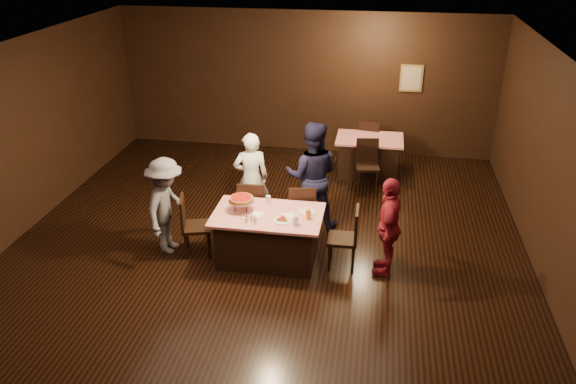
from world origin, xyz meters
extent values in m
plane|color=black|center=(0.00, 0.00, 0.00)|extent=(10.00, 10.00, 0.00)
cube|color=silver|center=(0.00, 0.00, 3.00)|extent=(8.00, 10.00, 0.04)
cube|color=black|center=(0.00, 5.00, 1.50)|extent=(8.00, 0.04, 3.00)
cube|color=black|center=(4.00, 0.00, 1.50)|extent=(0.04, 10.00, 3.00)
cube|color=tan|center=(2.20, 4.97, 1.70)|extent=(0.46, 0.03, 0.56)
cube|color=beige|center=(2.20, 4.95, 1.70)|extent=(0.38, 0.01, 0.48)
cube|color=#B50C0C|center=(0.10, 0.39, 0.39)|extent=(1.60, 1.00, 0.77)
cube|color=red|center=(1.45, 3.82, 0.39)|extent=(1.30, 0.90, 0.77)
cube|color=black|center=(-0.30, 1.14, 0.47)|extent=(0.45, 0.45, 0.95)
cube|color=black|center=(0.50, 1.14, 0.47)|extent=(0.48, 0.48, 0.95)
cube|color=black|center=(-1.00, 0.39, 0.47)|extent=(0.51, 0.51, 0.95)
cube|color=black|center=(1.20, 0.39, 0.47)|extent=(0.42, 0.42, 0.95)
cube|color=black|center=(1.45, 3.12, 0.47)|extent=(0.48, 0.48, 0.95)
cube|color=black|center=(1.45, 4.42, 0.47)|extent=(0.48, 0.48, 0.95)
imported|color=white|center=(-0.41, 1.53, 0.79)|extent=(0.66, 0.53, 1.58)
imported|color=black|center=(0.60, 1.53, 0.91)|extent=(0.92, 0.74, 1.82)
imported|color=slate|center=(-1.45, 0.40, 0.76)|extent=(0.63, 1.02, 1.53)
imported|color=maroon|center=(1.84, 0.35, 0.74)|extent=(0.43, 0.90, 1.48)
cylinder|color=black|center=(-0.30, 0.54, 0.84)|extent=(0.01, 0.01, 0.15)
cylinder|color=black|center=(-0.39, 0.39, 0.84)|extent=(0.01, 0.01, 0.15)
cylinder|color=black|center=(-0.22, 0.39, 0.84)|extent=(0.01, 0.01, 0.15)
cylinder|color=silver|center=(-0.30, 0.44, 0.93)|extent=(0.38, 0.38, 0.01)
cylinder|color=#B27233|center=(-0.30, 0.44, 0.96)|extent=(0.35, 0.35, 0.05)
cylinder|color=#A5140C|center=(-0.30, 0.44, 0.98)|extent=(0.30, 0.30, 0.01)
cylinder|color=white|center=(0.35, 0.21, 0.78)|extent=(0.25, 0.25, 0.01)
cylinder|color=#B27233|center=(0.35, 0.21, 0.81)|extent=(0.18, 0.18, 0.04)
cylinder|color=#A5140C|center=(0.35, 0.21, 0.83)|extent=(0.14, 0.14, 0.01)
cylinder|color=white|center=(0.65, 0.54, 0.78)|extent=(0.25, 0.25, 0.01)
cylinder|color=silver|center=(0.55, 0.14, 0.84)|extent=(0.08, 0.08, 0.14)
cylinder|color=#BF7F26|center=(0.70, 0.34, 0.84)|extent=(0.08, 0.08, 0.14)
cylinder|color=silver|center=(0.05, 0.69, 0.84)|extent=(0.08, 0.08, 0.14)
cylinder|color=silver|center=(-0.08, 0.14, 0.81)|extent=(0.04, 0.04, 0.08)
cylinder|color=silver|center=(-0.08, 0.14, 0.85)|extent=(0.05, 0.05, 0.02)
cylinder|color=silver|center=(-0.02, 0.09, 0.81)|extent=(0.04, 0.04, 0.08)
cylinder|color=silver|center=(-0.02, 0.09, 0.85)|extent=(0.05, 0.05, 0.02)
cylinder|color=silver|center=(-0.14, 0.09, 0.81)|extent=(0.04, 0.04, 0.08)
cylinder|color=silver|center=(-0.14, 0.09, 0.85)|extent=(0.05, 0.05, 0.02)
cube|color=white|center=(0.40, 0.39, 0.77)|extent=(0.19, 0.19, 0.01)
cube|color=white|center=(-0.05, 0.34, 0.77)|extent=(0.21, 0.21, 0.01)
camera|label=1|loc=(1.57, -6.66, 4.61)|focal=35.00mm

